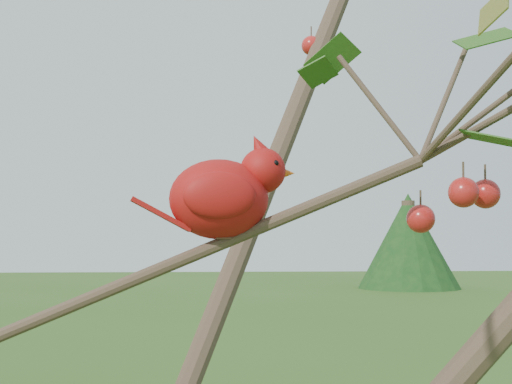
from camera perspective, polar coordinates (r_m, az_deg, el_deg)
crabapple_tree at (r=0.97m, az=-17.93°, el=-1.85°), size 2.35×2.05×2.95m
cardinal at (r=1.04m, az=-2.30°, el=-0.21°), size 0.22×0.12×0.15m
distant_trees at (r=25.86m, az=-3.08°, el=-4.25°), size 41.67×11.25×3.52m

